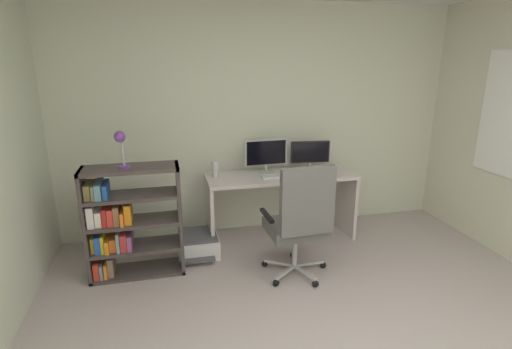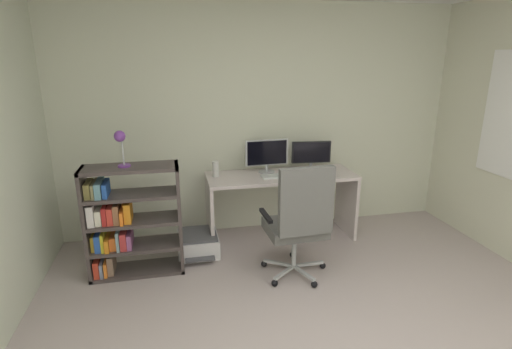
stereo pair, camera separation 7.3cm
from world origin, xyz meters
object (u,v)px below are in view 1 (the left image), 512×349
computer_mouse (299,173)px  desk_lamp (121,142)px  office_chair (300,219)px  keyboard (277,176)px  printer (198,244)px  monitor_secondary (310,153)px  bookshelf (125,224)px  desktop_speaker (215,169)px  desk (280,191)px  monitor_main (266,154)px

computer_mouse → desk_lamp: (-1.78, -0.39, 0.51)m
desk_lamp → office_chair: bearing=-16.6°
keyboard → office_chair: office_chair is taller
desk_lamp → printer: 1.35m
monitor_secondary → office_chair: (-0.45, -0.99, -0.34)m
monitor_secondary → keyboard: 0.51m
bookshelf → printer: (0.67, 0.26, -0.40)m
desktop_speaker → monitor_secondary: bearing=2.5°
desk → bookshelf: 1.67m
bookshelf → monitor_secondary: bearing=15.4°
keyboard → office_chair: bearing=-94.2°
office_chair → printer: office_chair is taller
monitor_main → computer_mouse: 0.42m
desktop_speaker → desk_lamp: desk_lamp is taller
keyboard → desktop_speaker: bearing=164.4°
bookshelf → keyboard: bearing=13.0°
office_chair → desk_lamp: 1.70m
monitor_main → printer: monitor_main is taller
computer_mouse → bookshelf: (-1.81, -0.39, -0.25)m
desk → monitor_secondary: monitor_secondary is taller
monitor_secondary → desktop_speaker: 1.09m
keyboard → printer: 1.09m
keyboard → office_chair: (-0.01, -0.81, -0.16)m
monitor_secondary → computer_mouse: monitor_secondary is taller
desk → monitor_secondary: (0.37, 0.11, 0.37)m
monitor_main → computer_mouse: (0.34, -0.16, -0.19)m
desk → bookshelf: (-1.61, -0.44, -0.05)m
monitor_main → desk_lamp: 1.57m
keyboard → desk_lamp: size_ratio=1.05×
printer → desk: bearing=10.8°
keyboard → desk: bearing=47.1°
monitor_secondary → computer_mouse: size_ratio=4.41×
monitor_main → bookshelf: size_ratio=0.45×
monitor_secondary → keyboard: size_ratio=1.30×
monitor_secondary → office_chair: 1.14m
desktop_speaker → office_chair: office_chair is taller
keyboard → bookshelf: 1.61m
computer_mouse → printer: (-1.14, -0.13, -0.66)m
bookshelf → computer_mouse: bearing=12.0°
computer_mouse → bookshelf: size_ratio=0.10×
office_chair → bookshelf: (-1.54, 0.45, -0.08)m
desk → monitor_main: size_ratio=3.40×
desk → keyboard: bearing=-129.7°
desk → desktop_speaker: (-0.71, 0.06, 0.27)m
desktop_speaker → desk_lamp: bearing=-150.2°
monitor_secondary → keyboard: bearing=-156.8°
desk → monitor_secondary: bearing=16.4°
computer_mouse → office_chair: (-0.28, -0.83, -0.17)m
bookshelf → monitor_main: bearing=20.4°
office_chair → bookshelf: 1.60m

